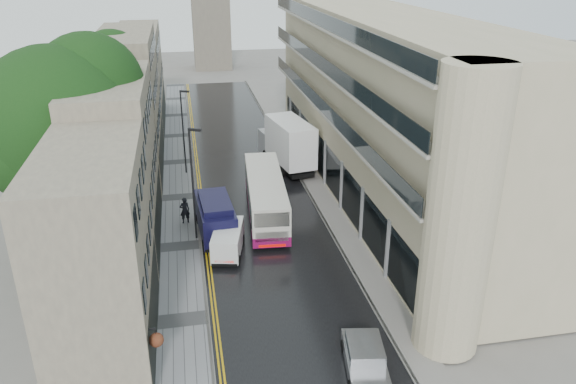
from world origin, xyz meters
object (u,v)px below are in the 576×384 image
object	(u,v)px
white_lorry	(282,152)
silver_hatchback	(352,378)
lamp_post_near	(193,185)
cream_bus	(252,216)
lamp_post_far	(183,133)
white_van	(213,251)
navy_van	(203,230)
pedestrian	(185,210)
tree_far	(95,109)
tree_near	(62,152)

from	to	relation	value
white_lorry	silver_hatchback	bearing A→B (deg)	-103.65
white_lorry	lamp_post_near	distance (m)	13.14
cream_bus	lamp_post_far	xyz separation A→B (m)	(-4.26, 12.86, 2.26)
white_van	lamp_post_far	size ratio (longest dim) A/B	0.55
navy_van	pedestrian	size ratio (longest dim) A/B	2.87
navy_van	cream_bus	bearing A→B (deg)	19.03
silver_hatchback	lamp_post_far	xyz separation A→B (m)	(-6.63, 28.68, 3.03)
tree_far	white_van	distance (m)	19.13
tree_far	lamp_post_far	xyz separation A→B (m)	(7.03, -0.13, -2.43)
tree_near	white_van	world-z (taller)	tree_near
cream_bus	white_lorry	size ratio (longest dim) A/B	1.28
white_lorry	pedestrian	distance (m)	11.68
silver_hatchback	tree_near	bearing A→B (deg)	140.67
tree_far	white_van	size ratio (longest dim) A/B	3.09
white_lorry	silver_hatchback	distance (m)	26.47
tree_far	silver_hatchback	distance (m)	32.36
tree_near	pedestrian	xyz separation A→B (m)	(7.05, 2.70, -5.84)
lamp_post_far	white_lorry	bearing A→B (deg)	5.52
tree_far	cream_bus	bearing A→B (deg)	-49.00
white_van	navy_van	distance (m)	2.09
tree_far	lamp_post_near	world-z (taller)	tree_far
tree_near	lamp_post_near	world-z (taller)	tree_near
tree_near	navy_van	distance (m)	9.96
pedestrian	lamp_post_far	world-z (taller)	lamp_post_far
tree_near	white_lorry	xyz separation A→B (m)	(15.61, 10.56, -4.63)
tree_near	navy_van	world-z (taller)	tree_near
silver_hatchback	lamp_post_far	distance (m)	29.60
white_lorry	pedestrian	bearing A→B (deg)	-147.50
pedestrian	white_van	bearing A→B (deg)	93.06
tree_far	silver_hatchback	bearing A→B (deg)	-64.63
tree_far	white_van	xyz separation A→B (m)	(8.33, -16.38, -5.30)
pedestrian	lamp_post_near	size ratio (longest dim) A/B	0.25
tree_near	white_van	xyz separation A→B (m)	(8.63, -3.38, -6.01)
silver_hatchback	tree_far	bearing A→B (deg)	124.60
tree_far	navy_van	world-z (taller)	tree_far
tree_near	tree_far	bearing A→B (deg)	88.68
white_lorry	lamp_post_near	xyz separation A→B (m)	(-7.87, -10.39, 1.71)
tree_far	silver_hatchback	size ratio (longest dim) A/B	3.10
white_lorry	pedestrian	size ratio (longest dim) A/B	4.42
tree_far	cream_bus	distance (m)	17.84
cream_bus	silver_hatchback	xyz separation A→B (m)	(2.37, -15.83, -0.77)
lamp_post_near	silver_hatchback	bearing A→B (deg)	-44.28
navy_van	pedestrian	distance (m)	4.27
silver_hatchback	lamp_post_near	xyz separation A→B (m)	(-6.23, 15.99, 3.25)
white_van	silver_hatchback	bearing A→B (deg)	-54.72
tree_far	lamp_post_near	xyz separation A→B (m)	(7.43, -12.83, -2.21)
silver_hatchback	pedestrian	size ratio (longest dim) A/B	2.04
tree_far	navy_van	size ratio (longest dim) A/B	2.20
pedestrian	silver_hatchback	bearing A→B (deg)	98.95
cream_bus	silver_hatchback	bearing A→B (deg)	-77.03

